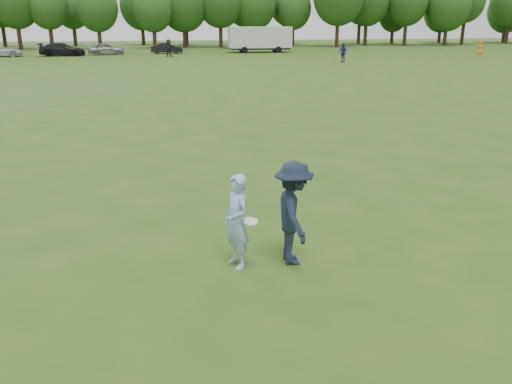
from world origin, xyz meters
TOP-DOWN VIEW (x-y plane):
  - ground at (0.00, 0.00)m, footprint 200.00×200.00m
  - thrower at (0.11, -0.55)m, footprint 0.63×0.75m
  - defender at (1.17, -0.55)m, footprint 0.76×1.28m
  - player_far_b at (17.22, 44.31)m, footprint 0.94×1.18m
  - player_far_c at (37.50, 52.60)m, footprint 0.95×0.86m
  - player_far_d at (0.03, 55.25)m, footprint 1.91×1.39m
  - car_c at (-19.02, 58.58)m, footprint 4.98×2.80m
  - car_d at (-12.31, 58.91)m, footprint 5.20×2.16m
  - car_e at (-7.37, 59.95)m, footprint 4.40×2.06m
  - car_f at (-0.12, 61.12)m, footprint 3.99×1.43m
  - field_cone at (16.84, 41.28)m, footprint 0.28×0.28m
  - disc_in_play at (0.33, -0.74)m, footprint 0.28×0.29m
  - cargo_trailer at (11.78, 61.46)m, footprint 9.00×2.75m
  - treeline at (2.81, 76.90)m, footprint 130.35×18.39m

SIDE VIEW (x-z plane):
  - ground at x=0.00m, z-range 0.00..0.00m
  - field_cone at x=16.84m, z-range 0.00..0.30m
  - car_f at x=-0.12m, z-range 0.00..1.31m
  - car_c at x=-19.02m, z-range 0.00..1.32m
  - car_e at x=-7.37m, z-range 0.00..1.45m
  - car_d at x=-12.31m, z-range 0.00..1.50m
  - player_far_c at x=37.50m, z-range 0.00..1.62m
  - thrower at x=0.11m, z-range 0.00..1.77m
  - player_far_b at x=17.22m, z-range 0.00..1.87m
  - disc_in_play at x=0.33m, z-range 0.90..0.99m
  - defender at x=1.17m, z-range 0.00..1.96m
  - player_far_d at x=0.03m, z-range 0.00..1.99m
  - cargo_trailer at x=11.78m, z-range 0.18..3.38m
  - treeline at x=2.81m, z-range 0.39..12.13m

